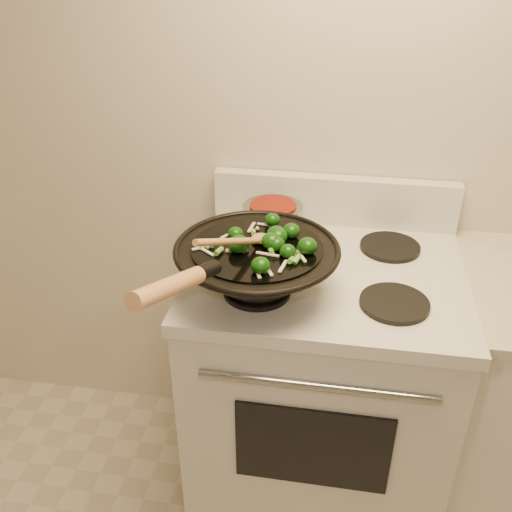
# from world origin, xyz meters

# --- Properties ---
(stove) EXTENTS (0.78, 0.67, 1.08)m
(stove) POSITION_xyz_m (-0.19, 1.17, 0.47)
(stove) COLOR silver
(stove) RESTS_ON ground
(wok) EXTENTS (0.43, 0.69, 0.28)m
(wok) POSITION_xyz_m (-0.37, 1.01, 1.01)
(wok) COLOR black
(wok) RESTS_ON stove
(stirfry) EXTENTS (0.31, 0.30, 0.05)m
(stirfry) POSITION_xyz_m (-0.33, 1.02, 1.08)
(stirfry) COLOR #0D3908
(stirfry) RESTS_ON wok
(wooden_spoon) EXTENTS (0.16, 0.28, 0.12)m
(wooden_spoon) POSITION_xyz_m (-0.39, 0.98, 1.10)
(wooden_spoon) COLOR #B67C47
(wooden_spoon) RESTS_ON wok
(saucepan) EXTENTS (0.18, 0.29, 0.11)m
(saucepan) POSITION_xyz_m (-0.37, 1.32, 0.99)
(saucepan) COLOR gray
(saucepan) RESTS_ON stove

